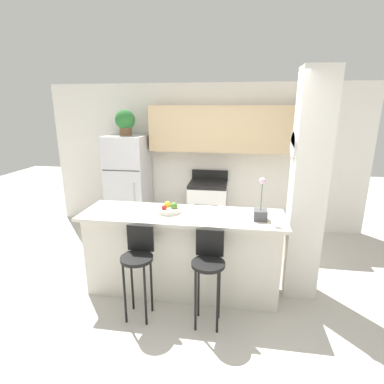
{
  "coord_description": "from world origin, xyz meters",
  "views": [
    {
      "loc": [
        0.61,
        -3.15,
        2.15
      ],
      "look_at": [
        0.0,
        0.74,
        1.03
      ],
      "focal_mm": 28.0,
      "sensor_mm": 36.0,
      "label": 1
    }
  ],
  "objects_px": {
    "refrigerator": "(129,184)",
    "trash_bin": "(157,225)",
    "orchid_vase": "(261,210)",
    "stove_range": "(208,207)",
    "potted_plant_on_fridge": "(125,121)",
    "bar_stool_left": "(138,260)",
    "fruit_bowl": "(169,209)",
    "bar_stool_right": "(209,265)"
  },
  "relations": [
    {
      "from": "fruit_bowl",
      "to": "potted_plant_on_fridge",
      "type": "bearing_deg",
      "value": 123.33
    },
    {
      "from": "bar_stool_left",
      "to": "fruit_bowl",
      "type": "relative_size",
      "value": 3.53
    },
    {
      "from": "stove_range",
      "to": "trash_bin",
      "type": "distance_m",
      "value": 0.93
    },
    {
      "from": "bar_stool_left",
      "to": "potted_plant_on_fridge",
      "type": "xyz_separation_m",
      "value": [
        -0.93,
        2.28,
        1.27
      ]
    },
    {
      "from": "refrigerator",
      "to": "bar_stool_right",
      "type": "xyz_separation_m",
      "value": [
        1.65,
        -2.28,
        -0.19
      ]
    },
    {
      "from": "stove_range",
      "to": "bar_stool_left",
      "type": "height_order",
      "value": "stove_range"
    },
    {
      "from": "stove_range",
      "to": "orchid_vase",
      "type": "xyz_separation_m",
      "value": [
        0.75,
        -1.86,
        0.63
      ]
    },
    {
      "from": "bar_stool_right",
      "to": "trash_bin",
      "type": "xyz_separation_m",
      "value": [
        -1.09,
        2.05,
        -0.46
      ]
    },
    {
      "from": "bar_stool_right",
      "to": "orchid_vase",
      "type": "bearing_deg",
      "value": 42.25
    },
    {
      "from": "bar_stool_left",
      "to": "potted_plant_on_fridge",
      "type": "distance_m",
      "value": 2.77
    },
    {
      "from": "bar_stool_left",
      "to": "fruit_bowl",
      "type": "height_order",
      "value": "fruit_bowl"
    },
    {
      "from": "potted_plant_on_fridge",
      "to": "fruit_bowl",
      "type": "xyz_separation_m",
      "value": [
        1.14,
        -1.73,
        -0.9
      ]
    },
    {
      "from": "stove_range",
      "to": "potted_plant_on_fridge",
      "type": "distance_m",
      "value": 2.03
    },
    {
      "from": "refrigerator",
      "to": "orchid_vase",
      "type": "relative_size",
      "value": 3.61
    },
    {
      "from": "bar_stool_left",
      "to": "bar_stool_right",
      "type": "relative_size",
      "value": 1.0
    },
    {
      "from": "fruit_bowl",
      "to": "trash_bin",
      "type": "bearing_deg",
      "value": 111.09
    },
    {
      "from": "stove_range",
      "to": "bar_stool_right",
      "type": "xyz_separation_m",
      "value": [
        0.25,
        -2.32,
        0.19
      ]
    },
    {
      "from": "stove_range",
      "to": "bar_stool_right",
      "type": "bearing_deg",
      "value": -83.94
    },
    {
      "from": "potted_plant_on_fridge",
      "to": "orchid_vase",
      "type": "xyz_separation_m",
      "value": [
        2.16,
        -1.82,
        -0.83
      ]
    },
    {
      "from": "bar_stool_right",
      "to": "trash_bin",
      "type": "distance_m",
      "value": 2.37
    },
    {
      "from": "stove_range",
      "to": "bar_stool_left",
      "type": "distance_m",
      "value": 2.38
    },
    {
      "from": "refrigerator",
      "to": "stove_range",
      "type": "relative_size",
      "value": 1.58
    },
    {
      "from": "orchid_vase",
      "to": "trash_bin",
      "type": "xyz_separation_m",
      "value": [
        -1.6,
        1.59,
        -0.9
      ]
    },
    {
      "from": "trash_bin",
      "to": "bar_stool_right",
      "type": "bearing_deg",
      "value": -61.85
    },
    {
      "from": "potted_plant_on_fridge",
      "to": "orchid_vase",
      "type": "bearing_deg",
      "value": -40.13
    },
    {
      "from": "potted_plant_on_fridge",
      "to": "fruit_bowl",
      "type": "height_order",
      "value": "potted_plant_on_fridge"
    },
    {
      "from": "refrigerator",
      "to": "stove_range",
      "type": "xyz_separation_m",
      "value": [
        1.41,
        0.05,
        -0.38
      ]
    },
    {
      "from": "bar_stool_left",
      "to": "bar_stool_right",
      "type": "bearing_deg",
      "value": 0.0
    },
    {
      "from": "stove_range",
      "to": "orchid_vase",
      "type": "height_order",
      "value": "orchid_vase"
    },
    {
      "from": "refrigerator",
      "to": "trash_bin",
      "type": "distance_m",
      "value": 0.89
    },
    {
      "from": "trash_bin",
      "to": "fruit_bowl",
      "type": "bearing_deg",
      "value": -68.91
    },
    {
      "from": "bar_stool_left",
      "to": "trash_bin",
      "type": "distance_m",
      "value": 2.13
    },
    {
      "from": "refrigerator",
      "to": "orchid_vase",
      "type": "height_order",
      "value": "refrigerator"
    },
    {
      "from": "bar_stool_right",
      "to": "bar_stool_left",
      "type": "bearing_deg",
      "value": 180.0
    },
    {
      "from": "refrigerator",
      "to": "potted_plant_on_fridge",
      "type": "distance_m",
      "value": 1.08
    },
    {
      "from": "trash_bin",
      "to": "refrigerator",
      "type": "bearing_deg",
      "value": 157.65
    },
    {
      "from": "bar_stool_right",
      "to": "trash_bin",
      "type": "relative_size",
      "value": 2.58
    },
    {
      "from": "stove_range",
      "to": "orchid_vase",
      "type": "distance_m",
      "value": 2.1
    },
    {
      "from": "orchid_vase",
      "to": "bar_stool_right",
      "type": "bearing_deg",
      "value": -137.75
    },
    {
      "from": "trash_bin",
      "to": "orchid_vase",
      "type": "bearing_deg",
      "value": -44.82
    },
    {
      "from": "refrigerator",
      "to": "trash_bin",
      "type": "bearing_deg",
      "value": -22.35
    },
    {
      "from": "fruit_bowl",
      "to": "refrigerator",
      "type": "bearing_deg",
      "value": 123.33
    }
  ]
}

